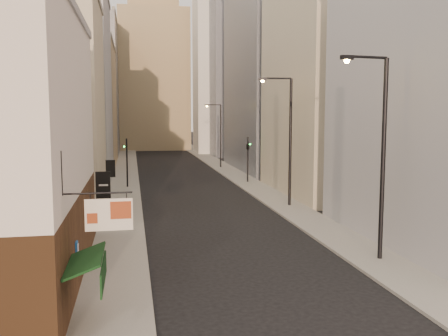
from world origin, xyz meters
TOP-DOWN VIEW (x-y plane):
  - sidewalk_left at (-6.50, 55.00)m, footprint 3.00×140.00m
  - sidewalk_right at (6.50, 55.00)m, footprint 3.00×140.00m
  - near_building_left at (-10.99, 9.00)m, footprint 8.30×23.04m
  - left_bldg_beige at (-12.00, 26.00)m, footprint 8.00×12.00m
  - left_bldg_grey at (-12.00, 42.00)m, footprint 8.00×16.00m
  - left_bldg_tan at (-12.00, 60.00)m, footprint 8.00×18.00m
  - left_bldg_wingrid at (-12.00, 80.00)m, footprint 8.00×20.00m
  - right_bldg_grey at (12.00, 12.00)m, footprint 8.00×16.00m
  - right_bldg_beige at (12.00, 30.00)m, footprint 8.00×16.00m
  - right_bldg_wingrid at (12.00, 50.00)m, footprint 8.00×20.00m
  - highrise at (18.00, 78.00)m, footprint 21.00×23.00m
  - clock_tower at (-1.00, 92.00)m, footprint 14.00×14.00m
  - white_tower at (10.00, 78.00)m, footprint 8.00×8.00m
  - streetlamp_near at (6.47, 8.94)m, footprint 2.69×0.66m
  - streetlamp_mid at (6.49, 24.05)m, footprint 2.70×0.52m
  - streetlamp_far at (5.99, 52.63)m, footprint 2.27×0.34m
  - traffic_light_left at (-6.21, 36.54)m, footprint 0.55×0.44m
  - traffic_light_right at (6.52, 37.82)m, footprint 0.66×0.66m

SIDE VIEW (x-z plane):
  - sidewalk_left at x=-6.50m, z-range 0.00..0.15m
  - sidewalk_right at x=6.50m, z-range 0.00..0.15m
  - traffic_light_left at x=-6.21m, z-range 1.11..6.11m
  - traffic_light_right at x=6.52m, z-range 1.27..6.27m
  - streetlamp_far at x=5.99m, z-range 0.62..9.27m
  - streetlamp_mid at x=6.49m, z-range 0.73..11.05m
  - streetlamp_near at x=6.47m, z-range 0.73..11.07m
  - near_building_left at x=-10.99m, z-range -0.13..12.17m
  - left_bldg_beige at x=-12.00m, z-range 0.00..16.00m
  - right_bldg_grey at x=12.00m, z-range 0.00..16.00m
  - left_bldg_tan at x=-12.00m, z-range 0.00..17.00m
  - left_bldg_grey at x=-12.00m, z-range 0.00..20.00m
  - right_bldg_beige at x=12.00m, z-range 0.00..20.00m
  - left_bldg_wingrid at x=-12.00m, z-range 0.00..24.00m
  - right_bldg_wingrid at x=12.00m, z-range 0.00..26.00m
  - clock_tower at x=-1.00m, z-range -4.82..40.08m
  - white_tower at x=10.00m, z-range -2.14..39.36m
  - highrise at x=18.00m, z-range 0.06..51.26m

